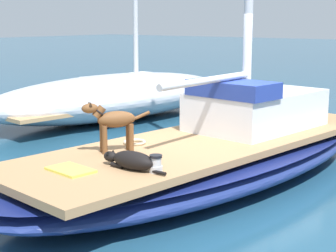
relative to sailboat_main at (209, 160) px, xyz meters
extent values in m
plane|color=navy|center=(0.00, 0.00, -0.34)|extent=(120.00, 120.00, 0.00)
ellipsoid|color=navy|center=(0.00, 0.00, -0.06)|extent=(3.26, 7.43, 0.56)
ellipsoid|color=navy|center=(0.00, 0.00, 0.12)|extent=(3.28, 7.46, 0.08)
cube|color=#A37A51|center=(0.00, 0.00, 0.27)|extent=(2.75, 6.81, 0.10)
cylinder|color=silver|center=(0.10, -0.21, 1.22)|extent=(0.10, 2.20, 0.10)
cube|color=silver|center=(0.13, 1.19, 0.62)|extent=(1.63, 2.34, 0.60)
cube|color=navy|center=(0.13, 0.42, 1.04)|extent=(1.40, 0.84, 0.24)
ellipsoid|color=brown|center=(-0.53, -1.44, 0.77)|extent=(0.46, 0.56, 0.22)
cylinder|color=brown|center=(-0.57, -1.63, 0.51)|extent=(0.07, 0.07, 0.38)
cylinder|color=brown|center=(-0.68, -1.56, 0.51)|extent=(0.07, 0.07, 0.38)
cylinder|color=brown|center=(-0.38, -1.32, 0.51)|extent=(0.07, 0.07, 0.38)
cylinder|color=brown|center=(-0.49, -1.25, 0.51)|extent=(0.07, 0.07, 0.38)
cylinder|color=brown|center=(-0.65, -1.64, 0.88)|extent=(0.19, 0.22, 0.19)
ellipsoid|color=brown|center=(-0.72, -1.74, 0.94)|extent=(0.23, 0.26, 0.13)
cone|color=black|center=(-0.68, -1.76, 1.00)|extent=(0.05, 0.05, 0.06)
cone|color=black|center=(-0.75, -1.72, 1.00)|extent=(0.05, 0.05, 0.06)
torus|color=black|center=(-0.65, -1.64, 0.88)|extent=(0.18, 0.17, 0.10)
cylinder|color=brown|center=(-0.35, -1.13, 0.80)|extent=(0.15, 0.21, 0.12)
ellipsoid|color=black|center=(0.23, -1.95, 0.43)|extent=(0.60, 0.27, 0.22)
ellipsoid|color=black|center=(-0.14, -1.96, 0.42)|extent=(0.20, 0.13, 0.13)
cone|color=black|center=(-0.14, -2.00, 0.48)|extent=(0.05, 0.05, 0.05)
cone|color=black|center=(-0.14, -1.91, 0.48)|extent=(0.05, 0.05, 0.05)
cylinder|color=black|center=(0.02, -2.02, 0.35)|extent=(0.18, 0.06, 0.06)
cylinder|color=black|center=(0.02, -1.90, 0.35)|extent=(0.18, 0.06, 0.06)
cylinder|color=black|center=(0.62, -1.95, 0.35)|extent=(0.18, 0.04, 0.04)
cylinder|color=#B7B7BC|center=(0.52, -1.89, 0.36)|extent=(0.16, 0.16, 0.08)
cylinder|color=#B7B7BC|center=(0.52, -1.89, 0.45)|extent=(0.13, 0.13, 0.10)
cylinder|color=black|center=(0.52, -1.89, 0.52)|extent=(0.15, 0.15, 0.03)
torus|color=beige|center=(-0.67, -0.93, 0.35)|extent=(0.32, 0.32, 0.04)
cube|color=#D8D14C|center=(-0.31, -2.47, 0.34)|extent=(0.60, 0.42, 0.03)
ellipsoid|color=#B2B7C1|center=(-4.83, 3.03, 0.21)|extent=(3.51, 7.41, 1.08)
cube|color=tan|center=(-4.83, 3.03, 0.11)|extent=(2.89, 6.64, 0.08)
cube|color=silver|center=(-4.76, 3.56, 0.41)|extent=(1.70, 2.31, 0.52)
cube|color=navy|center=(-4.99, 1.79, 0.33)|extent=(1.57, 2.29, 0.36)
camera|label=1|loc=(4.35, -6.55, 2.07)|focal=57.49mm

